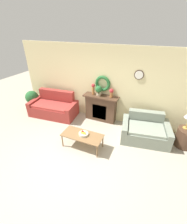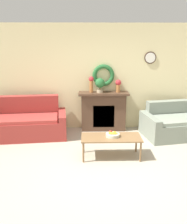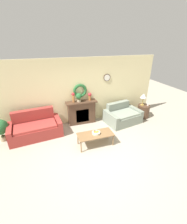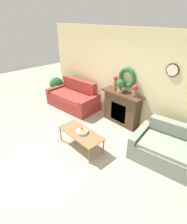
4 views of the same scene
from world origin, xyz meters
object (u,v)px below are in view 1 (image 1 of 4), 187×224
(couch_left, at_px, (54,107))
(vase_on_mantel_right, at_px, (111,92))
(vase_on_mantel_left, at_px, (93,88))
(fireplace, at_px, (101,108))
(potted_plant_floor_by_couch, at_px, (32,98))
(coffee_table, at_px, (82,136))
(potted_plant_on_mantel, at_px, (99,90))
(side_table_by_loveseat, at_px, (185,138))
(loveseat_right, at_px, (145,130))
(fruit_bowl, at_px, (83,134))

(couch_left, relative_size, vase_on_mantel_right, 5.99)
(vase_on_mantel_left, relative_size, vase_on_mantel_right, 1.26)
(fireplace, height_order, potted_plant_floor_by_couch, fireplace)
(coffee_table, relative_size, vase_on_mantel_right, 3.75)
(fireplace, xyz_separation_m, couch_left, (-1.87, -0.40, -0.18))
(couch_left, distance_m, potted_plant_on_mantel, 2.03)
(coffee_table, height_order, vase_on_mantel_left, vase_on_mantel_left)
(coffee_table, distance_m, side_table_by_loveseat, 3.07)
(coffee_table, height_order, vase_on_mantel_right, vase_on_mantel_right)
(fireplace, height_order, loveseat_right, fireplace)
(couch_left, relative_size, potted_plant_on_mantel, 5.26)
(loveseat_right, bearing_deg, fruit_bowl, -154.92)
(vase_on_mantel_left, relative_size, potted_plant_on_mantel, 1.11)
(couch_left, xyz_separation_m, vase_on_mantel_left, (1.56, 0.41, 0.92))
(side_table_by_loveseat, distance_m, potted_plant_floor_by_couch, 5.86)
(side_table_by_loveseat, relative_size, potted_plant_on_mantel, 1.61)
(couch_left, bearing_deg, side_table_by_loveseat, -5.25)
(vase_on_mantel_right, bearing_deg, coffee_table, -100.93)
(fireplace, bearing_deg, vase_on_mantel_left, 178.97)
(side_table_by_loveseat, bearing_deg, fruit_bowl, -155.80)
(loveseat_right, relative_size, coffee_table, 1.33)
(coffee_table, relative_size, potted_plant_on_mantel, 3.29)
(coffee_table, bearing_deg, fireplace, 91.86)
(vase_on_mantel_left, height_order, potted_plant_on_mantel, vase_on_mantel_left)
(fireplace, bearing_deg, couch_left, -167.96)
(vase_on_mantel_left, xyz_separation_m, vase_on_mantel_right, (0.68, 0.00, -0.05))
(vase_on_mantel_left, bearing_deg, side_table_by_loveseat, -6.85)
(potted_plant_on_mantel, relative_size, potted_plant_floor_by_couch, 0.44)
(fireplace, xyz_separation_m, side_table_by_loveseat, (2.85, -0.37, -0.22))
(coffee_table, height_order, potted_plant_floor_by_couch, potted_plant_floor_by_couch)
(loveseat_right, height_order, fruit_bowl, loveseat_right)
(vase_on_mantel_right, bearing_deg, side_table_by_loveseat, -8.71)
(fruit_bowl, relative_size, potted_plant_on_mantel, 0.77)
(side_table_by_loveseat, xyz_separation_m, vase_on_mantel_right, (-2.48, 0.38, 0.90))
(vase_on_mantel_right, bearing_deg, couch_left, -169.76)
(fireplace, bearing_deg, coffee_table, -88.14)
(fireplace, distance_m, potted_plant_floor_by_couch, 3.03)
(couch_left, distance_m, vase_on_mantel_left, 1.85)
(coffee_table, bearing_deg, vase_on_mantel_right, 79.07)
(fireplace, height_order, couch_left, fireplace)
(couch_left, distance_m, vase_on_mantel_right, 2.44)
(fireplace, xyz_separation_m, fruit_bowl, (0.08, -1.62, -0.03))
(couch_left, height_order, potted_plant_floor_by_couch, couch_left)
(fruit_bowl, relative_size, side_table_by_loveseat, 0.48)
(couch_left, height_order, side_table_by_loveseat, couch_left)
(fruit_bowl, height_order, potted_plant_floor_by_couch, potted_plant_floor_by_couch)
(coffee_table, bearing_deg, loveseat_right, 35.00)
(loveseat_right, bearing_deg, vase_on_mantel_left, 156.29)
(fruit_bowl, height_order, vase_on_mantel_left, vase_on_mantel_left)
(loveseat_right, height_order, side_table_by_loveseat, loveseat_right)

